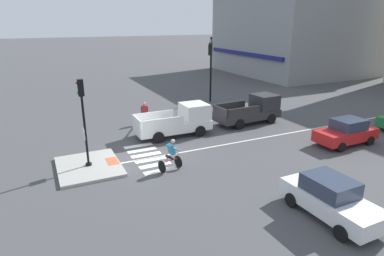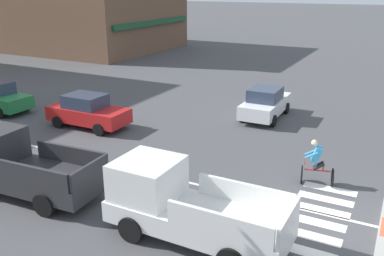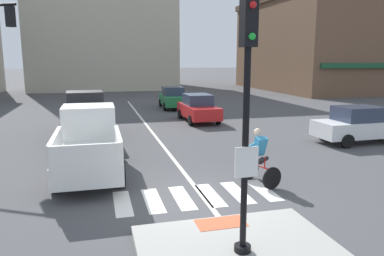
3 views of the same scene
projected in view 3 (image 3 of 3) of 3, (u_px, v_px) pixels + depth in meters
The scene contains 19 objects.
ground_plane at pixel (198, 198), 9.97m from camera, with size 300.00×300.00×0.00m, color #474749.
traffic_island at pixel (242, 255), 6.96m from camera, with size 3.87×3.19×0.15m, color #A3A099.
tactile_pad_front at pixel (221, 223), 8.13m from camera, with size 1.10×0.60×0.01m, color #DB5B38.
signal_pole at pixel (247, 105), 6.43m from camera, with size 0.44×0.38×4.60m.
crosswalk_stripe_a at pixel (123, 203), 9.63m from camera, with size 0.44×1.80×0.01m, color silver.
crosswalk_stripe_b at pixel (153, 200), 9.83m from camera, with size 0.44×1.80×0.01m, color silver.
crosswalk_stripe_c at pixel (182, 198), 10.03m from camera, with size 0.44×1.80×0.01m, color silver.
crosswalk_stripe_d at pixel (210, 195), 10.23m from camera, with size 0.44×1.80×0.01m, color silver.
crosswalk_stripe_e at pixel (237, 192), 10.42m from camera, with size 0.44×1.80×0.01m, color silver.
crosswalk_stripe_f at pixel (263, 190), 10.62m from camera, with size 0.44×1.80×0.01m, color silver.
lane_centre_line at pixel (151, 130), 19.52m from camera, with size 0.14×28.00×0.01m, color silver.
building_corner_left at pixel (102, 24), 50.27m from camera, with size 17.89×20.33×16.94m.
building_corner_right at pixel (322, 44), 45.20m from camera, with size 15.16×20.29×11.00m.
car_green_eastbound_distant at pixel (173, 98), 28.17m from camera, with size 1.98×4.17×1.64m.
car_red_eastbound_far at pixel (198, 108), 22.20m from camera, with size 1.88×4.12×1.64m.
car_white_cross_right at pixel (359, 125), 16.58m from camera, with size 4.12×1.89×1.64m.
pickup_truck_white_westbound_near at pixel (89, 142), 12.30m from camera, with size 2.09×5.11×2.08m.
pickup_truck_charcoal_westbound_far at pixel (86, 116), 18.12m from camera, with size 2.27×5.20×2.08m.
cyclist at pixel (260, 155), 11.03m from camera, with size 0.90×1.21×1.68m.
Camera 3 is at (-2.53, -9.11, 3.71)m, focal length 34.47 mm.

